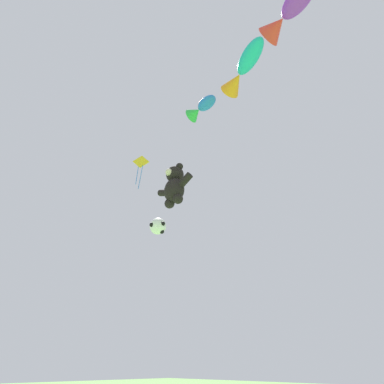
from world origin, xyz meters
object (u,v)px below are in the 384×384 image
at_px(fish_kite_violet, 286,14).
at_px(diamond_kite, 141,165).
at_px(soccer_ball_kite, 158,226).
at_px(teddy_bear_kite, 174,185).
at_px(fish_kite_teal, 242,71).
at_px(fish_kite_cobalt, 201,108).

bearing_deg(fish_kite_violet, diamond_kite, 176.05).
height_order(soccer_ball_kite, fish_kite_violet, fish_kite_violet).
bearing_deg(teddy_bear_kite, fish_kite_teal, -10.86).
distance_m(fish_kite_cobalt, fish_kite_violet, 4.92).
bearing_deg(soccer_ball_kite, diamond_kite, -168.67).
bearing_deg(soccer_ball_kite, fish_kite_cobalt, -4.86).
distance_m(teddy_bear_kite, diamond_kite, 3.49).
height_order(teddy_bear_kite, fish_kite_cobalt, fish_kite_cobalt).
distance_m(teddy_bear_kite, fish_kite_cobalt, 3.94).
distance_m(fish_kite_teal, diamond_kite, 7.31).
height_order(teddy_bear_kite, fish_kite_teal, fish_kite_teal).
relative_size(teddy_bear_kite, fish_kite_cobalt, 1.43).
bearing_deg(fish_kite_cobalt, fish_kite_violet, -8.59).
bearing_deg(fish_kite_cobalt, diamond_kite, -178.99).
relative_size(fish_kite_cobalt, diamond_kite, 0.65).
xyz_separation_m(fish_kite_teal, fish_kite_violet, (2.16, -0.20, 0.75)).
bearing_deg(fish_kite_cobalt, fish_kite_teal, -11.24).
relative_size(teddy_bear_kite, soccer_ball_kite, 2.80).
height_order(soccer_ball_kite, diamond_kite, diamond_kite).
relative_size(soccer_ball_kite, fish_kite_violet, 0.36).
height_order(fish_kite_cobalt, fish_kite_violet, fish_kite_violet).
distance_m(fish_kite_cobalt, diamond_kite, 4.68).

